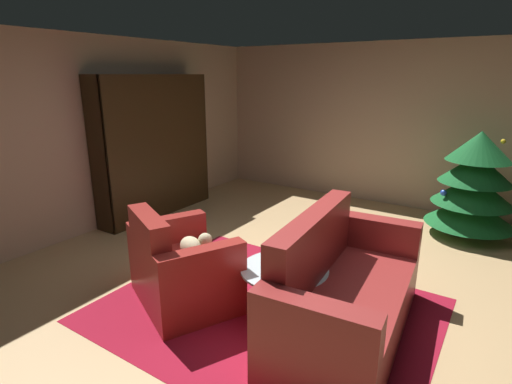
# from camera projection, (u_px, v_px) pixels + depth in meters

# --- Properties ---
(ground_plane) EXTENTS (8.04, 8.04, 0.00)m
(ground_plane) POSITION_uv_depth(u_px,v_px,m) (289.00, 294.00, 3.82)
(ground_plane) COLOR tan
(wall_back) EXTENTS (6.11, 0.06, 2.51)m
(wall_back) POSITION_uv_depth(u_px,v_px,m) (395.00, 126.00, 6.18)
(wall_back) COLOR tan
(wall_back) RESTS_ON ground
(wall_left) EXTENTS (0.06, 6.82, 2.51)m
(wall_left) POSITION_uv_depth(u_px,v_px,m) (81.00, 137.00, 5.05)
(wall_left) COLOR tan
(wall_left) RESTS_ON ground
(area_rug) EXTENTS (2.81, 2.24, 0.01)m
(area_rug) POSITION_uv_depth(u_px,v_px,m) (266.00, 310.00, 3.56)
(area_rug) COLOR maroon
(area_rug) RESTS_ON ground
(bookshelf_unit) EXTENTS (0.36, 1.92, 2.02)m
(bookshelf_unit) POSITION_uv_depth(u_px,v_px,m) (162.00, 146.00, 5.90)
(bookshelf_unit) COLOR black
(bookshelf_unit) RESTS_ON ground
(armchair_red) EXTENTS (1.23, 1.12, 0.90)m
(armchair_red) POSITION_uv_depth(u_px,v_px,m) (181.00, 270.00, 3.62)
(armchair_red) COLOR maroon
(armchair_red) RESTS_ON ground
(couch_red) EXTENTS (0.95, 1.87, 0.98)m
(couch_red) POSITION_uv_depth(u_px,v_px,m) (342.00, 295.00, 3.18)
(couch_red) COLOR maroon
(couch_red) RESTS_ON ground
(coffee_table) EXTENTS (0.76, 0.76, 0.43)m
(coffee_table) POSITION_uv_depth(u_px,v_px,m) (284.00, 272.00, 3.41)
(coffee_table) COLOR black
(coffee_table) RESTS_ON ground
(book_stack_on_table) EXTENTS (0.22, 0.14, 0.07)m
(book_stack_on_table) POSITION_uv_depth(u_px,v_px,m) (284.00, 267.00, 3.34)
(book_stack_on_table) COLOR #E0B758
(book_stack_on_table) RESTS_ON coffee_table
(bottle_on_table) EXTENTS (0.07, 0.07, 0.27)m
(bottle_on_table) POSITION_uv_depth(u_px,v_px,m) (302.00, 266.00, 3.21)
(bottle_on_table) COLOR #115C2D
(bottle_on_table) RESTS_ON coffee_table
(decorated_tree) EXTENTS (1.07, 1.07, 1.36)m
(decorated_tree) POSITION_uv_depth(u_px,v_px,m) (474.00, 185.00, 5.02)
(decorated_tree) COLOR brown
(decorated_tree) RESTS_ON ground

